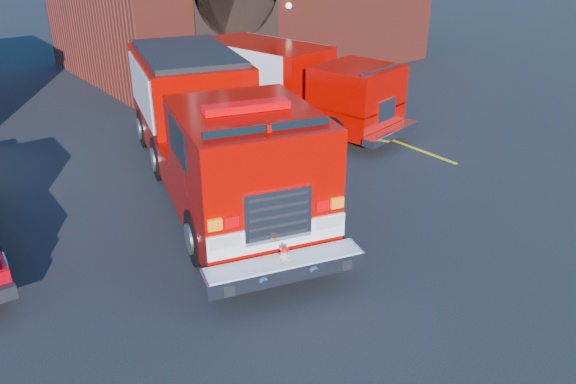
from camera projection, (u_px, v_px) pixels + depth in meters
ground at (255, 226)px, 12.44m from camera, size 100.00×100.00×0.00m
parking_stripe_near at (416, 149)px, 16.73m from camera, size 0.12×3.00×0.01m
parking_stripe_mid at (347, 123)px, 18.87m from camera, size 0.12×3.00×0.01m
parking_stripe_far at (292, 103)px, 21.02m from camera, size 0.12×3.00×0.01m
fire_engine at (211, 128)px, 13.60m from camera, size 5.40×10.25×3.05m
secondary_truck at (292, 83)px, 18.45m from camera, size 3.74×7.88×2.46m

